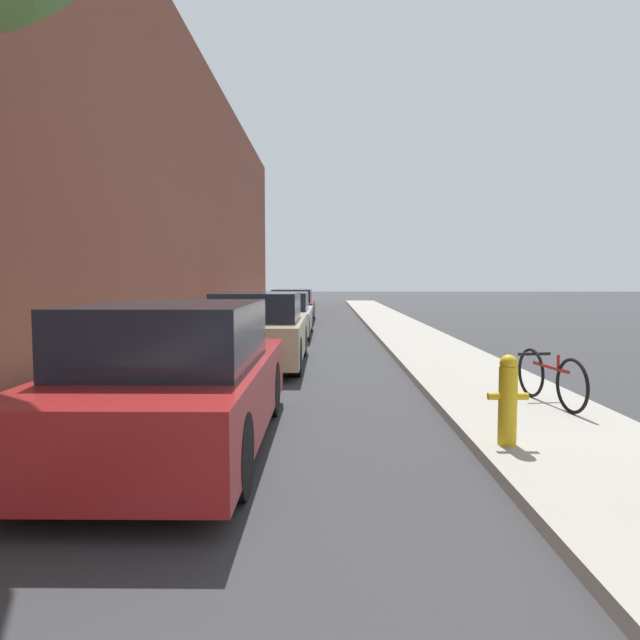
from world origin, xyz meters
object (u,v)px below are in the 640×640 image
parked_car_red (177,380)px  bicycle (550,378)px  parked_car_silver (281,315)px  parked_car_maroon (293,306)px  parked_car_champagne (259,331)px  fire_hydrant (508,399)px

parked_car_red → bicycle: bearing=19.2°
parked_car_silver → parked_car_maroon: bearing=89.8°
parked_car_champagne → parked_car_maroon: size_ratio=0.88×
parked_car_silver → bicycle: bearing=-66.8°
parked_car_champagne → bicycle: bearing=-43.6°
parked_car_red → parked_car_silver: bearing=89.3°
parked_car_red → parked_car_champagne: bearing=88.2°
parked_car_silver → bicycle: 10.45m
parked_car_maroon → bicycle: 15.78m
parked_car_silver → parked_car_maroon: size_ratio=1.00×
parked_car_red → fire_hydrant: size_ratio=4.96×
bicycle → parked_car_maroon: bearing=96.5°
fire_hydrant → bicycle: fire_hydrant is taller
parked_car_red → bicycle: size_ratio=2.70×
parked_car_maroon → bicycle: (4.10, -15.24, -0.16)m
parked_car_red → parked_car_maroon: parked_car_red is taller
parked_car_champagne → parked_car_maroon: bearing=90.1°
parked_car_red → parked_car_champagne: size_ratio=1.05×
parked_car_champagne → fire_hydrant: parked_car_champagne is taller
fire_hydrant → parked_car_red: bearing=175.7°
fire_hydrant → bicycle: 2.03m
parked_car_red → parked_car_maroon: (0.15, 16.72, -0.07)m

